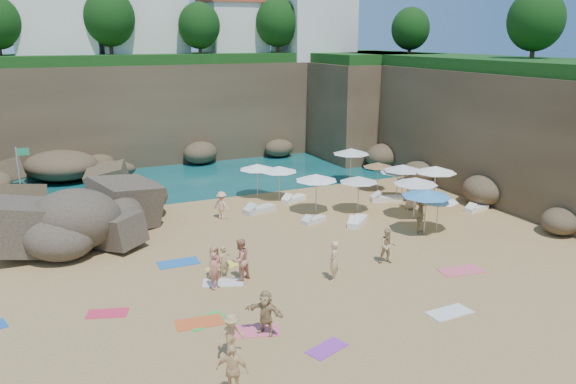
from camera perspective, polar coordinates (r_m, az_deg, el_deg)
name	(u,v)px	position (r m, az deg, el deg)	size (l,w,h in m)	color
ground	(276,250)	(27.84, -1.22, -5.94)	(120.00, 120.00, 0.00)	tan
seawater	(154,146)	(55.73, -13.46, 4.58)	(120.00, 120.00, 0.00)	#0C4751
cliff_back	(185,109)	(50.71, -10.39, 8.28)	(44.00, 8.00, 8.00)	brown
cliff_right	(471,124)	(43.60, 18.08, 6.62)	(8.00, 30.00, 8.00)	brown
cliff_corner	(361,107)	(51.93, 7.47, 8.57)	(10.00, 12.00, 8.00)	brown
rock_promontory	(30,195)	(41.14, -24.71, -0.26)	(12.00, 7.00, 2.00)	brown
clifftop_buildings	(190,24)	(51.35, -9.94, 16.49)	(28.48, 9.48, 7.00)	white
clifftop_trees	(233,22)	(45.87, -5.57, 16.81)	(35.60, 23.82, 4.40)	#11380F
rock_outcrop	(91,237)	(31.40, -19.39, -4.32)	(7.59, 5.70, 3.04)	brown
flag_pole	(21,170)	(37.26, -25.51, 2.05)	(0.76, 0.08, 3.87)	silver
parasol_0	(279,169)	(35.80, -0.92, 2.37)	(2.34, 2.34, 2.22)	silver
parasol_1	(257,167)	(36.45, -3.15, 2.59)	(2.34, 2.34, 2.22)	silver
parasol_2	(351,151)	(40.32, 6.44, 4.14)	(2.64, 2.64, 2.49)	silver
parasol_3	(436,169)	(35.92, 14.78, 2.24)	(2.59, 2.59, 2.45)	silver
parasol_4	(403,168)	(36.33, 11.61, 2.45)	(2.49, 2.49, 2.35)	silver
parasol_5	(316,177)	(33.08, 2.90, 1.50)	(2.51, 2.51, 2.38)	silver
parasol_6	(378,165)	(38.48, 9.15, 2.75)	(2.08, 2.08, 1.96)	silver
parasol_7	(398,170)	(36.46, 11.10, 2.22)	(2.27, 2.27, 2.15)	silver
parasol_8	(359,179)	(33.52, 7.21, 1.30)	(2.32, 2.32, 2.20)	silver
parasol_9	(416,181)	(32.94, 12.84, 1.12)	(2.55, 2.55, 2.41)	silver
parasol_10	(427,193)	(30.31, 13.90, -0.08)	(2.61, 2.61, 2.47)	silver
parasol_11	(439,199)	(30.98, 15.05, -0.65)	(2.12, 2.12, 2.00)	silver
lounger_0	(294,199)	(35.92, 0.58, -0.71)	(1.81, 0.60, 0.28)	white
lounger_1	(260,210)	(33.72, -2.91, -1.79)	(2.06, 0.69, 0.32)	silver
lounger_2	(314,220)	(31.90, 2.65, -2.88)	(1.59, 0.53, 0.25)	silver
lounger_3	(387,199)	(36.50, 9.98, -0.66)	(2.00, 0.67, 0.31)	white
lounger_4	(477,208)	(35.88, 18.63, -1.59)	(1.65, 0.55, 0.26)	white
lounger_5	(358,221)	(31.82, 7.08, -2.98)	(1.94, 0.65, 0.30)	white
towel_1	(253,331)	(20.72, -3.56, -13.91)	(1.84, 0.92, 0.03)	#EE5C77
towel_2	(200,322)	(21.48, -8.97, -12.96)	(1.74, 0.87, 0.03)	#E75824
towel_3	(206,321)	(21.56, -8.31, -12.82)	(1.56, 0.78, 0.03)	green
towel_4	(222,267)	(26.06, -6.69, -7.57)	(1.48, 0.74, 0.03)	#FFEB43
towel_5	(223,283)	(24.49, -6.62, -9.13)	(1.71, 0.86, 0.03)	silver
towel_6	(327,349)	(19.72, 3.98, -15.59)	(1.45, 0.73, 0.03)	purple
towel_7	(107,313)	(22.92, -17.89, -11.64)	(1.52, 0.76, 0.03)	#E7284C
towel_8	(178,263)	(26.80, -11.07, -7.08)	(1.88, 0.94, 0.03)	blue
towel_9	(461,271)	(26.64, 17.17, -7.65)	(1.93, 0.97, 0.03)	#EC5C6E
towel_13	(449,312)	(22.78, 16.08, -11.66)	(1.72, 0.86, 0.03)	white
person_stand_0	(224,262)	(24.75, -6.49, -7.06)	(0.53, 0.35, 1.45)	tan
person_stand_1	(240,260)	(24.32, -4.88, -6.87)	(0.92, 0.72, 1.89)	tan
person_stand_2	(222,205)	(32.49, -6.75, -1.35)	(1.05, 0.43, 1.62)	#FBB48E
person_stand_3	(420,218)	(30.69, 13.28, -2.56)	(1.03, 0.43, 1.75)	tan
person_stand_4	(411,194)	(34.86, 12.42, -0.24)	(0.91, 0.50, 1.86)	tan
person_stand_5	(71,206)	(34.23, -21.19, -1.31)	(1.65, 0.47, 1.77)	#AC7256
person_stand_6	(334,261)	(24.34, 4.66, -6.99)	(0.65, 0.42, 1.77)	#EBB685
person_lie_0	(232,351)	(19.28, -5.72, -15.77)	(0.97, 1.50, 0.40)	tan
person_lie_2	(215,275)	(24.84, -7.45, -8.33)	(0.72, 1.48, 0.39)	#A57752
person_lie_3	(266,328)	(20.45, -2.27, -13.67)	(1.50, 1.62, 0.43)	tan
person_lie_4	(216,284)	(23.95, -7.36, -9.29)	(0.57, 1.57, 0.38)	#C37061
person_lie_5	(387,257)	(26.61, 10.04, -6.51)	(0.80, 1.64, 0.62)	tan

